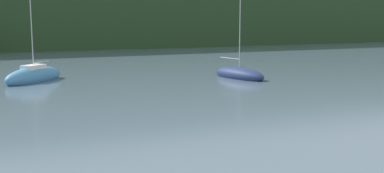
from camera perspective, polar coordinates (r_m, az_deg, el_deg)
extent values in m
cube|color=#264223|center=(109.59, -20.09, 9.71)|extent=(352.00, 59.42, 17.51)
ellipsoid|color=teal|center=(42.56, -19.13, 1.14)|extent=(6.16, 6.04, 1.83)
cylinder|color=#B7B7BC|center=(42.28, -19.37, 5.96)|extent=(0.08, 0.08, 6.17)
cylinder|color=#ADADB2|center=(43.20, -18.32, 2.94)|extent=(1.53, 1.47, 0.07)
cube|color=silver|center=(42.47, -19.18, 2.19)|extent=(2.31, 2.29, 0.57)
ellipsoid|color=navy|center=(42.80, 5.91, 1.49)|extent=(3.28, 6.58, 1.45)
cylinder|color=#B7B7BC|center=(42.48, 6.01, 7.86)|extent=(0.08, 0.08, 8.70)
cylinder|color=#ADADB2|center=(43.68, 4.74, 3.55)|extent=(0.63, 2.72, 0.07)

